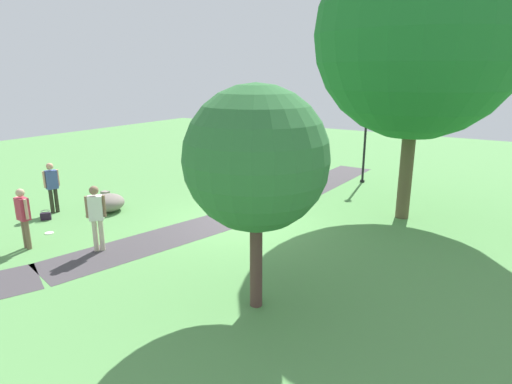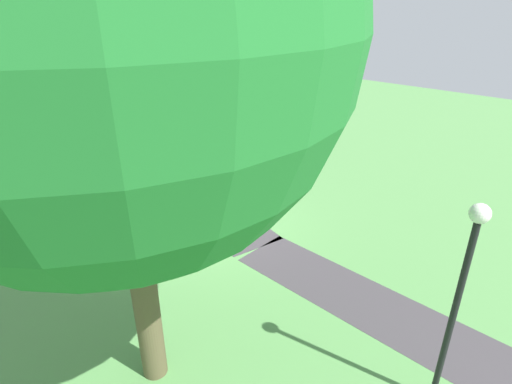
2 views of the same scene
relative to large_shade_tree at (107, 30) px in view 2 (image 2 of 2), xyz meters
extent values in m
plane|color=#56904C|center=(3.29, -4.33, -5.76)|extent=(48.00, 48.00, 0.00)
cube|color=#403C40|center=(-2.71, -4.17, -5.75)|extent=(8.04, 1.86, 0.01)
cube|color=#403C40|center=(5.18, -5.23, -5.75)|extent=(8.16, 3.47, 0.01)
cube|color=#403C40|center=(12.73, -7.78, -5.75)|extent=(7.98, 4.68, 0.01)
cylinder|color=brown|center=(0.00, 0.00, -3.97)|extent=(0.43, 0.43, 3.57)
sphere|color=#206F2C|center=(0.00, 0.00, 0.01)|extent=(6.28, 6.28, 6.28)
cylinder|color=brown|center=(7.40, -1.06, -4.69)|extent=(0.25, 0.25, 2.12)
sphere|color=#2F6C36|center=(7.40, -1.06, -2.65)|extent=(2.82, 2.82, 2.82)
cylinder|color=black|center=(-3.93, -2.74, -4.05)|extent=(0.10, 0.10, 3.41)
sphere|color=white|center=(-3.93, -2.74, -2.21)|extent=(0.28, 0.28, 0.28)
ellipsoid|color=gray|center=(4.85, -8.82, -5.45)|extent=(1.61, 1.57, 0.60)
cylinder|color=#2E2F20|center=(5.87, -10.24, -5.33)|extent=(0.13, 0.13, 0.85)
cylinder|color=#2E2F20|center=(6.03, -10.28, -5.33)|extent=(0.13, 0.13, 0.85)
cube|color=#405492|center=(5.95, -10.26, -4.59)|extent=(0.41, 0.33, 0.64)
cylinder|color=tan|center=(5.74, -10.20, -4.55)|extent=(0.08, 0.08, 0.57)
cylinder|color=tan|center=(6.16, -10.32, -4.55)|extent=(0.08, 0.08, 0.57)
sphere|color=tan|center=(5.95, -10.26, -4.12)|extent=(0.23, 0.23, 0.23)
cylinder|color=beige|center=(7.23, -6.14, -5.31)|extent=(0.13, 0.13, 0.89)
cylinder|color=beige|center=(7.35, -6.25, -5.31)|extent=(0.13, 0.13, 0.89)
cube|color=silver|center=(7.29, -6.20, -4.54)|extent=(0.42, 0.42, 0.66)
cylinder|color=#87664E|center=(7.13, -6.04, -4.50)|extent=(0.08, 0.08, 0.59)
cylinder|color=#87664E|center=(7.45, -6.35, -4.50)|extent=(0.08, 0.08, 0.59)
sphere|color=#87664E|center=(7.29, -6.20, -4.06)|extent=(0.24, 0.24, 0.24)
cylinder|color=brown|center=(8.25, -8.08, -5.34)|extent=(0.13, 0.13, 0.83)
cylinder|color=brown|center=(8.26, -7.92, -5.34)|extent=(0.13, 0.13, 0.83)
cube|color=#B23146|center=(8.25, -8.00, -4.62)|extent=(0.27, 0.38, 0.62)
cylinder|color=tan|center=(8.23, -8.22, -4.58)|extent=(0.08, 0.08, 0.55)
cylinder|color=tan|center=(8.27, -7.78, -4.58)|extent=(0.08, 0.08, 0.55)
sphere|color=tan|center=(8.25, -8.00, -4.17)|extent=(0.22, 0.22, 0.22)
cube|color=black|center=(6.59, -9.79, -5.64)|extent=(0.32, 0.30, 0.24)
torus|color=black|center=(6.59, -9.79, -5.46)|extent=(0.38, 0.38, 0.02)
cube|color=gray|center=(4.14, -9.86, -5.56)|extent=(0.22, 0.30, 0.40)
cube|color=gray|center=(4.27, -9.85, -5.64)|extent=(0.08, 0.20, 0.18)
cylinder|color=white|center=(7.27, -8.57, -5.75)|extent=(0.26, 0.26, 0.02)
camera|label=1|loc=(14.20, 3.29, -1.06)|focal=30.34mm
camera|label=2|loc=(-4.95, 2.79, 0.38)|focal=29.14mm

